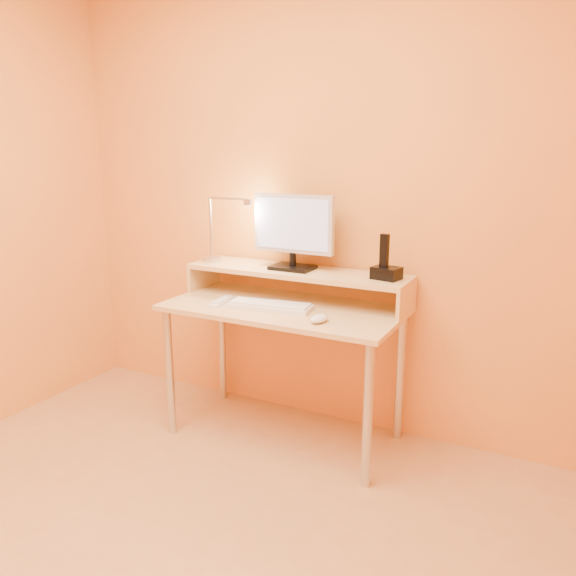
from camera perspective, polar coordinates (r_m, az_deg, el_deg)
The scene contains 25 objects.
wall_back at distance 3.06m, azimuth 2.34°, elevation 9.26°, with size 3.00×0.04×2.50m, color orange.
desk_leg_fl at distance 3.08m, azimuth -11.84°, elevation -8.30°, with size 0.04×0.04×0.69m, color #BBBBBB.
desk_leg_fr at distance 2.59m, azimuth 8.03°, elevation -12.66°, with size 0.04×0.04×0.69m, color #BBBBBB.
desk_leg_bl at distance 3.46m, azimuth -6.64°, elevation -5.61°, with size 0.04×0.04×0.69m, color #BBBBBB.
desk_leg_br at distance 3.02m, azimuth 11.21°, elevation -8.74°, with size 0.04×0.04×0.69m, color #BBBBBB.
desk_lower at distance 2.87m, azimuth -0.45°, elevation -2.05°, with size 1.20×0.60×0.03m, color tan.
shelf_riser_left at distance 3.28m, azimuth -8.42°, elevation 1.26°, with size 0.02×0.30×0.14m, color tan.
shelf_riser_right at distance 2.78m, azimuth 11.87°, elevation -1.20°, with size 0.02×0.30×0.14m, color tan.
desk_shelf at distance 2.96m, azimuth 0.89°, elevation 1.64°, with size 1.20×0.30×0.03m, color tan.
monitor_foot at distance 2.97m, azimuth 0.47°, elevation 2.09°, with size 0.22×0.16×0.02m, color black.
monitor_neck at distance 2.96m, azimuth 0.47°, elevation 2.92°, with size 0.04×0.04×0.07m, color black.
monitor_panel at distance 2.94m, azimuth 0.57°, elevation 6.49°, with size 0.44×0.04×0.30m, color silver.
monitor_back at distance 2.96m, azimuth 0.77°, elevation 6.55°, with size 0.40×0.01×0.26m, color black.
monitor_screen at distance 2.92m, azimuth 0.41°, elevation 6.45°, with size 0.40×0.00×0.26m, color #A3ABD7.
lamp_base at distance 3.19m, azimuth -7.68°, elevation 2.86°, with size 0.10×0.10×0.03m, color #BBBBBB.
lamp_post at distance 3.16m, azimuth -7.78°, elevation 6.02°, with size 0.01×0.01×0.33m, color #BBBBBB.
lamp_arm at distance 3.08m, azimuth -6.02°, elevation 8.95°, with size 0.01×0.01×0.24m, color #BBBBBB.
lamp_head at distance 3.01m, azimuth -4.08°, elevation 8.60°, with size 0.04×0.04×0.03m, color #BBBBBB.
lamp_bulb at distance 3.01m, azimuth -4.08°, elevation 8.30°, with size 0.03×0.03×0.00m, color #FFEAC6.
phone_dock at distance 2.78m, azimuth 9.89°, elevation 1.49°, with size 0.13×0.10×0.06m, color black.
phone_handset at distance 2.76m, azimuth 9.69°, elevation 3.75°, with size 0.04×0.03×0.16m, color black.
phone_led at distance 2.72m, azimuth 10.47°, elevation 1.19°, with size 0.01×0.00×0.04m, color blue.
keyboard at distance 2.82m, azimuth -1.84°, elevation -1.87°, with size 0.42×0.13×0.02m, color white.
mouse at distance 2.60m, azimuth 3.15°, elevation -3.09°, with size 0.06×0.11×0.04m, color silver.
remote_control at distance 2.93m, azimuth -6.69°, elevation -1.38°, with size 0.05×0.20×0.02m, color white.
Camera 1 is at (1.28, -1.27, 1.50)m, focal length 35.28 mm.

